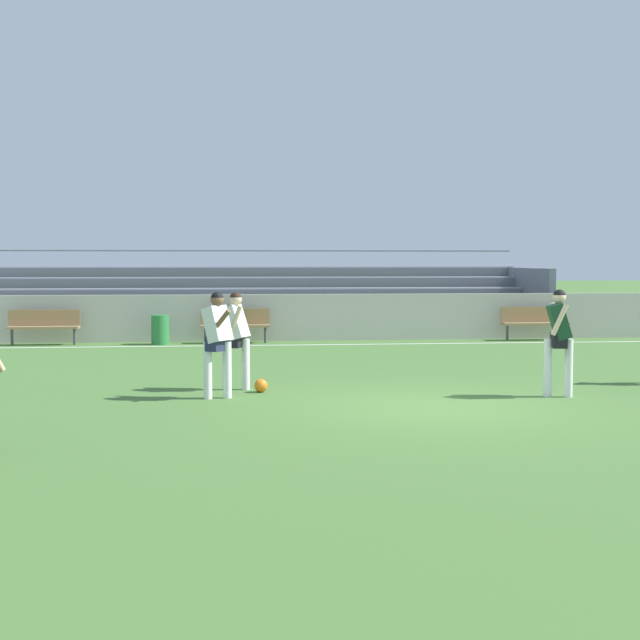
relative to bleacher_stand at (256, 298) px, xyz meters
The scene contains 13 objects.
ground_plane 14.53m from the bleacher_stand, 81.53° to the right, with size 160.00×160.00×0.00m, color #477033.
field_line_sideline 4.82m from the bleacher_stand, 63.06° to the right, with size 44.00×0.12×0.01m, color white.
sideline_wall 3.60m from the bleacher_stand, 53.39° to the right, with size 48.00×0.16×1.25m, color #BCB7AD.
bleacher_stand is the anchor object (origin of this frame).
bench_far_right 6.55m from the bleacher_stand, 148.41° to the right, with size 1.80×0.40×0.90m.
bench_far_left 8.19m from the bleacher_stand, 24.74° to the right, with size 1.80×0.40×0.90m.
bench_near_bin 3.52m from the bleacher_stand, 101.06° to the right, with size 1.80×0.40×0.90m.
trash_bin 4.52m from the bleacher_stand, 125.61° to the right, with size 0.46×0.46×0.76m, color #2D7F3D.
spectator_seated 3.62m from the bleacher_stand, 100.71° to the right, with size 0.36×0.42×1.21m.
player_white_trailing_run 12.18m from the bleacher_stand, 93.78° to the right, with size 0.51×0.59×1.64m.
player_white_wide_right 13.15m from the bleacher_stand, 94.83° to the right, with size 0.51×0.71×1.68m.
player_dark_overlapping 14.16m from the bleacher_stand, 72.43° to the right, with size 0.44×0.52×1.71m.
soccer_ball 12.54m from the bleacher_stand, 91.85° to the right, with size 0.22×0.22×0.22m, color orange.
Camera 1 is at (-3.19, -13.16, 2.18)m, focal length 51.51 mm.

